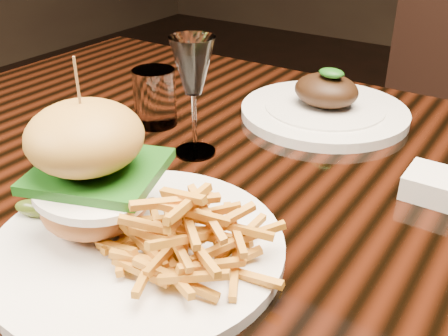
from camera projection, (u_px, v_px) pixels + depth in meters
The scene contains 7 objects.
dining_table at pixel (306, 226), 0.79m from camera, with size 1.60×0.90×0.75m.
burger_plate at pixel (131, 207), 0.59m from camera, with size 0.34×0.34×0.22m.
ramekin at pixel (433, 185), 0.72m from camera, with size 0.07×0.07×0.03m, color silver.
wine_glass at pixel (193, 70), 0.77m from camera, with size 0.07×0.07×0.19m.
water_tumbler at pixel (155, 97), 0.91m from camera, with size 0.07×0.07×0.10m, color white.
far_dish at pixel (325, 107), 0.96m from camera, with size 0.30×0.30×0.10m.
chair_far at pixel (438, 116), 1.51m from camera, with size 0.55×0.55×0.95m.
Camera 1 is at (0.26, -0.61, 1.13)m, focal length 42.00 mm.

